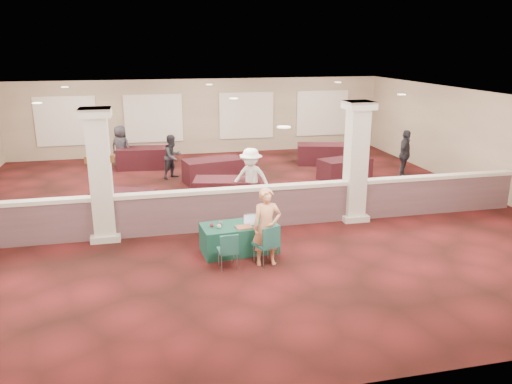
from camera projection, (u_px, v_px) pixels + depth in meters
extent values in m
plane|color=#4D1314|center=(235.00, 210.00, 14.43)|extent=(16.00, 16.00, 0.00)
cube|color=#846E5B|center=(201.00, 117.00, 21.46)|extent=(16.00, 0.04, 3.20)
cube|color=#846E5B|center=(345.00, 284.00, 6.50)|extent=(16.00, 0.04, 3.20)
cube|color=#846E5B|center=(485.00, 144.00, 15.67)|extent=(0.04, 16.00, 3.20)
cube|color=silver|center=(234.00, 98.00, 13.52)|extent=(16.00, 16.00, 0.02)
cube|color=brown|center=(245.00, 209.00, 12.89)|extent=(15.60, 0.20, 1.00)
cube|color=beige|center=(245.00, 189.00, 12.73)|extent=(15.60, 0.28, 0.10)
cube|color=beige|center=(101.00, 176.00, 11.83)|extent=(0.50, 0.50, 3.20)
cube|color=beige|center=(106.00, 235.00, 12.27)|extent=(0.70, 0.70, 0.16)
cube|color=beige|center=(95.00, 112.00, 11.41)|extent=(0.72, 0.72, 0.20)
cube|color=beige|center=(356.00, 162.00, 13.21)|extent=(0.50, 0.50, 3.20)
cube|color=beige|center=(353.00, 216.00, 13.64)|extent=(0.70, 0.70, 0.16)
cube|color=beige|center=(359.00, 105.00, 12.78)|extent=(0.72, 0.72, 0.20)
cylinder|color=brown|center=(87.00, 160.00, 11.66)|extent=(0.12, 0.12, 0.18)
cylinder|color=white|center=(87.00, 160.00, 11.66)|extent=(0.09, 0.09, 0.10)
cylinder|color=brown|center=(112.00, 159.00, 11.78)|extent=(0.12, 0.12, 0.18)
cylinder|color=white|center=(112.00, 159.00, 11.78)|extent=(0.09, 0.09, 0.10)
cube|color=#103E33|center=(239.00, 238.00, 11.44)|extent=(1.78, 1.01, 0.66)
cube|color=#1B4F47|center=(266.00, 244.00, 10.78)|extent=(0.58, 0.58, 0.06)
cube|color=#1B4F47|center=(271.00, 237.00, 10.55)|extent=(0.42, 0.20, 0.43)
cylinder|color=slate|center=(263.00, 259.00, 10.60)|extent=(0.03, 0.03, 0.41)
cylinder|color=slate|center=(278.00, 255.00, 10.80)|extent=(0.03, 0.03, 0.41)
cylinder|color=slate|center=(254.00, 253.00, 10.90)|extent=(0.03, 0.03, 0.41)
cylinder|color=slate|center=(268.00, 250.00, 11.10)|extent=(0.03, 0.03, 0.41)
cube|color=#1B4F47|center=(228.00, 251.00, 10.57)|extent=(0.42, 0.42, 0.05)
cube|color=#1B4F47|center=(229.00, 244.00, 10.33)|extent=(0.39, 0.06, 0.39)
cylinder|color=slate|center=(222.00, 264.00, 10.43)|extent=(0.02, 0.02, 0.37)
cylinder|color=slate|center=(237.00, 262.00, 10.51)|extent=(0.02, 0.02, 0.37)
cylinder|color=slate|center=(219.00, 257.00, 10.74)|extent=(0.02, 0.02, 0.37)
cylinder|color=slate|center=(234.00, 256.00, 10.82)|extent=(0.02, 0.02, 0.37)
imported|color=tan|center=(267.00, 227.00, 10.64)|extent=(0.63, 0.43, 1.71)
cube|color=black|center=(124.00, 203.00, 13.96)|extent=(1.87, 1.38, 0.68)
cube|color=black|center=(227.00, 192.00, 14.81)|extent=(2.11, 1.39, 0.78)
cube|color=black|center=(345.00, 169.00, 17.63)|extent=(1.98, 1.34, 0.73)
cube|color=black|center=(144.00, 158.00, 19.17)|extent=(2.06, 1.18, 0.80)
cube|color=black|center=(213.00, 170.00, 17.27)|extent=(2.13, 1.36, 0.80)
cube|color=black|center=(322.00, 154.00, 19.88)|extent=(2.13, 1.46, 0.79)
imported|color=black|center=(173.00, 157.00, 17.63)|extent=(0.84, 0.80, 1.56)
imported|color=#B9B9B5|center=(251.00, 179.00, 14.28)|extent=(1.25, 1.01, 1.79)
imported|color=black|center=(405.00, 154.00, 17.57)|extent=(1.03, 1.09, 1.73)
imported|color=black|center=(121.00, 147.00, 19.04)|extent=(0.93, 0.79, 1.66)
cube|color=silver|center=(251.00, 224.00, 11.38)|extent=(0.31, 0.23, 0.02)
cube|color=silver|center=(250.00, 218.00, 11.45)|extent=(0.30, 0.04, 0.20)
cube|color=silver|center=(250.00, 218.00, 11.44)|extent=(0.27, 0.03, 0.17)
cube|color=#C0531E|center=(244.00, 227.00, 11.15)|extent=(0.38, 0.30, 0.03)
sphere|color=beige|center=(219.00, 226.00, 11.10)|extent=(0.10, 0.10, 0.10)
sphere|color=maroon|center=(212.00, 225.00, 11.19)|extent=(0.09, 0.09, 0.09)
sphere|color=#545459|center=(221.00, 223.00, 11.31)|extent=(0.09, 0.09, 0.09)
cube|color=#B42513|center=(267.00, 225.00, 11.29)|extent=(0.11, 0.04, 0.01)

